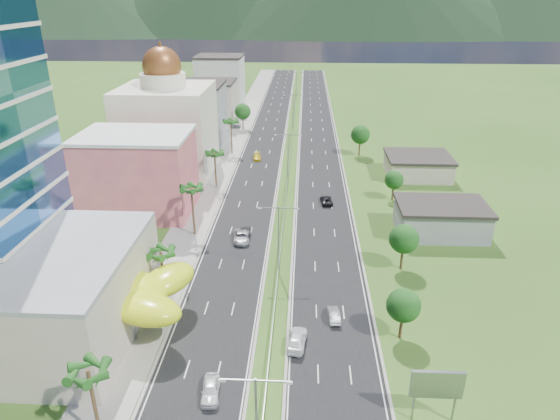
# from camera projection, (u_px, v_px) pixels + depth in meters

# --- Properties ---
(ground) EXTENTS (500.00, 500.00, 0.00)m
(ground) POSITION_uv_depth(u_px,v_px,m) (275.00, 310.00, 67.65)
(ground) COLOR #2D5119
(ground) RESTS_ON ground
(road_left) EXTENTS (11.00, 260.00, 0.04)m
(road_left) POSITION_uv_depth(u_px,v_px,m) (268.00, 134.00, 150.16)
(road_left) COLOR black
(road_left) RESTS_ON ground
(road_right) EXTENTS (11.00, 260.00, 0.04)m
(road_right) POSITION_uv_depth(u_px,v_px,m) (317.00, 135.00, 149.48)
(road_right) COLOR black
(road_right) RESTS_ON ground
(sidewalk_left) EXTENTS (7.00, 260.00, 0.12)m
(sidewalk_left) POSITION_uv_depth(u_px,v_px,m) (236.00, 133.00, 150.58)
(sidewalk_left) COLOR gray
(sidewalk_left) RESTS_ON ground
(median_guardrail) EXTENTS (0.10, 216.06, 0.76)m
(median_guardrail) POSITION_uv_depth(u_px,v_px,m) (291.00, 150.00, 133.13)
(median_guardrail) COLOR gray
(median_guardrail) RESTS_ON ground
(streetlight_median_a) EXTENTS (6.04, 0.25, 11.00)m
(streetlight_median_a) POSITION_uv_depth(u_px,v_px,m) (256.00, 418.00, 42.08)
(streetlight_median_a) COLOR gray
(streetlight_median_a) RESTS_ON ground
(streetlight_median_b) EXTENTS (6.04, 0.25, 11.00)m
(streetlight_median_b) POSITION_uv_depth(u_px,v_px,m) (278.00, 233.00, 74.04)
(streetlight_median_b) COLOR gray
(streetlight_median_b) RESTS_ON ground
(streetlight_median_c) EXTENTS (6.04, 0.25, 11.00)m
(streetlight_median_c) POSITION_uv_depth(u_px,v_px,m) (288.00, 152.00, 110.57)
(streetlight_median_c) COLOR gray
(streetlight_median_c) RESTS_ON ground
(streetlight_median_d) EXTENTS (6.04, 0.25, 11.00)m
(streetlight_median_d) POSITION_uv_depth(u_px,v_px,m) (293.00, 108.00, 151.66)
(streetlight_median_d) COLOR gray
(streetlight_median_d) RESTS_ON ground
(streetlight_median_e) EXTENTS (6.04, 0.25, 11.00)m
(streetlight_median_e) POSITION_uv_depth(u_px,v_px,m) (296.00, 83.00, 192.75)
(streetlight_median_e) COLOR gray
(streetlight_median_e) RESTS_ON ground
(mall_podium) EXTENTS (30.00, 24.00, 11.00)m
(mall_podium) POSITION_uv_depth(u_px,v_px,m) (12.00, 294.00, 61.40)
(mall_podium) COLOR #B9AA98
(mall_podium) RESTS_ON ground
(lime_canopy) EXTENTS (18.00, 15.00, 7.40)m
(lime_canopy) POSITION_uv_depth(u_px,v_px,m) (114.00, 291.00, 62.88)
(lime_canopy) COLOR #D3E616
(lime_canopy) RESTS_ON ground
(pink_shophouse) EXTENTS (20.00, 15.00, 15.00)m
(pink_shophouse) POSITION_uv_depth(u_px,v_px,m) (138.00, 175.00, 95.11)
(pink_shophouse) COLOR #C75166
(pink_shophouse) RESTS_ON ground
(domed_building) EXTENTS (20.00, 20.00, 28.70)m
(domed_building) POSITION_uv_depth(u_px,v_px,m) (167.00, 125.00, 114.55)
(domed_building) COLOR beige
(domed_building) RESTS_ON ground
(midrise_grey) EXTENTS (16.00, 15.00, 16.00)m
(midrise_grey) POSITION_uv_depth(u_px,v_px,m) (195.00, 114.00, 138.69)
(midrise_grey) COLOR gray
(midrise_grey) RESTS_ON ground
(midrise_beige) EXTENTS (16.00, 15.00, 13.00)m
(midrise_beige) POSITION_uv_depth(u_px,v_px,m) (209.00, 103.00, 159.39)
(midrise_beige) COLOR #B9AA98
(midrise_beige) RESTS_ON ground
(midrise_white) EXTENTS (16.00, 15.00, 18.00)m
(midrise_white) POSITION_uv_depth(u_px,v_px,m) (220.00, 83.00, 179.38)
(midrise_white) COLOR silver
(midrise_white) RESTS_ON ground
(billboard) EXTENTS (5.20, 0.35, 6.20)m
(billboard) POSITION_uv_depth(u_px,v_px,m) (437.00, 386.00, 48.64)
(billboard) COLOR gray
(billboard) RESTS_ON ground
(shed_near) EXTENTS (15.00, 10.00, 5.00)m
(shed_near) POSITION_uv_depth(u_px,v_px,m) (441.00, 220.00, 88.18)
(shed_near) COLOR gray
(shed_near) RESTS_ON ground
(shed_far) EXTENTS (14.00, 12.00, 4.40)m
(shed_far) POSITION_uv_depth(u_px,v_px,m) (418.00, 167.00, 115.60)
(shed_far) COLOR #B9AA98
(shed_far) RESTS_ON ground
(palm_tree_a) EXTENTS (3.60, 3.60, 9.10)m
(palm_tree_a) POSITION_uv_depth(u_px,v_px,m) (88.00, 374.00, 45.02)
(palm_tree_a) COLOR #47301C
(palm_tree_a) RESTS_ON ground
(palm_tree_b) EXTENTS (3.60, 3.60, 8.10)m
(palm_tree_b) POSITION_uv_depth(u_px,v_px,m) (161.00, 255.00, 67.32)
(palm_tree_b) COLOR #47301C
(palm_tree_b) RESTS_ON ground
(palm_tree_c) EXTENTS (3.60, 3.60, 9.60)m
(palm_tree_c) POSITION_uv_depth(u_px,v_px,m) (191.00, 190.00, 85.00)
(palm_tree_c) COLOR #47301C
(palm_tree_c) RESTS_ON ground
(palm_tree_d) EXTENTS (3.60, 3.60, 8.60)m
(palm_tree_d) POSITION_uv_depth(u_px,v_px,m) (215.00, 155.00, 106.39)
(palm_tree_d) COLOR #47301C
(palm_tree_d) RESTS_ON ground
(palm_tree_e) EXTENTS (3.60, 3.60, 9.40)m
(palm_tree_e) POSITION_uv_depth(u_px,v_px,m) (231.00, 123.00, 128.91)
(palm_tree_e) COLOR #47301C
(palm_tree_e) RESTS_ON ground
(leafy_tree_lfar) EXTENTS (4.90, 4.90, 8.05)m
(leafy_tree_lfar) POSITION_uv_depth(u_px,v_px,m) (243.00, 112.00, 152.84)
(leafy_tree_lfar) COLOR #47301C
(leafy_tree_lfar) RESTS_ON ground
(leafy_tree_ra) EXTENTS (4.20, 4.20, 6.90)m
(leafy_tree_ra) POSITION_uv_depth(u_px,v_px,m) (403.00, 306.00, 60.41)
(leafy_tree_ra) COLOR #47301C
(leafy_tree_ra) RESTS_ON ground
(leafy_tree_rb) EXTENTS (4.55, 4.55, 7.47)m
(leafy_tree_rb) POSITION_uv_depth(u_px,v_px,m) (404.00, 239.00, 75.64)
(leafy_tree_rb) COLOR #47301C
(leafy_tree_rb) RESTS_ON ground
(leafy_tree_rc) EXTENTS (3.85, 3.85, 6.33)m
(leafy_tree_rc) POSITION_uv_depth(u_px,v_px,m) (394.00, 180.00, 101.39)
(leafy_tree_rc) COLOR #47301C
(leafy_tree_rc) RESTS_ON ground
(leafy_tree_rd) EXTENTS (4.90, 4.90, 8.05)m
(leafy_tree_rd) POSITION_uv_depth(u_px,v_px,m) (360.00, 135.00, 128.48)
(leafy_tree_rd) COLOR #47301C
(leafy_tree_rd) RESTS_ON ground
(mountain_ridge) EXTENTS (860.00, 140.00, 90.00)m
(mountain_ridge) POSITION_uv_depth(u_px,v_px,m) (365.00, 35.00, 475.80)
(mountain_ridge) COLOR black
(mountain_ridge) RESTS_ON ground
(car_white_near_left) EXTENTS (2.31, 4.79, 1.58)m
(car_white_near_left) POSITION_uv_depth(u_px,v_px,m) (211.00, 390.00, 53.10)
(car_white_near_left) COLOR silver
(car_white_near_left) RESTS_ON road_left
(car_dark_left) EXTENTS (1.84, 4.64, 1.50)m
(car_dark_left) POSITION_uv_depth(u_px,v_px,m) (245.00, 234.00, 86.92)
(car_dark_left) COLOR black
(car_dark_left) RESTS_ON road_left
(car_silver_mid_left) EXTENTS (3.29, 5.94, 1.57)m
(car_silver_mid_left) POSITION_uv_depth(u_px,v_px,m) (241.00, 237.00, 85.96)
(car_silver_mid_left) COLOR #929499
(car_silver_mid_left) RESTS_ON road_left
(car_yellow_far_left) EXTENTS (2.43, 4.84, 1.35)m
(car_yellow_far_left) POSITION_uv_depth(u_px,v_px,m) (257.00, 157.00, 127.37)
(car_yellow_far_left) COLOR gold
(car_yellow_far_left) RESTS_ON road_left
(car_white_near_right) EXTENTS (2.72, 5.39, 1.76)m
(car_white_near_right) POSITION_uv_depth(u_px,v_px,m) (297.00, 339.00, 60.60)
(car_white_near_right) COLOR white
(car_white_near_right) RESTS_ON road_right
(car_silver_right) EXTENTS (1.67, 4.12, 1.33)m
(car_silver_right) POSITION_uv_depth(u_px,v_px,m) (334.00, 315.00, 65.53)
(car_silver_right) COLOR #929599
(car_silver_right) RESTS_ON road_right
(car_dark_far_right) EXTENTS (2.69, 5.01, 1.34)m
(car_dark_far_right) POSITION_uv_depth(u_px,v_px,m) (326.00, 200.00, 101.17)
(car_dark_far_right) COLOR black
(car_dark_far_right) RESTS_ON road_right
(motorcycle) EXTENTS (0.66, 1.83, 1.15)m
(motorcycle) POSITION_uv_depth(u_px,v_px,m) (188.00, 295.00, 69.87)
(motorcycle) COLOR black
(motorcycle) RESTS_ON road_left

